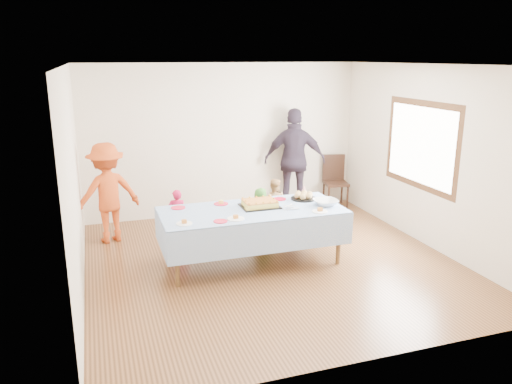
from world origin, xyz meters
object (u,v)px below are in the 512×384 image
party_table (252,213)px  dining_chair (335,178)px  adult_left (107,193)px  birthday_cake (260,204)px

party_table → dining_chair: bearing=42.5°
adult_left → birthday_cake: bearing=128.5°
dining_chair → adult_left: 4.27m
party_table → birthday_cake: 0.19m
dining_chair → adult_left: adult_left is taller
party_table → dining_chair: dining_chair is taller
birthday_cake → adult_left: adult_left is taller
party_table → birthday_cake: (0.14, 0.08, 0.10)m
birthday_cake → dining_chair: 3.07m
party_table → adult_left: adult_left is taller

